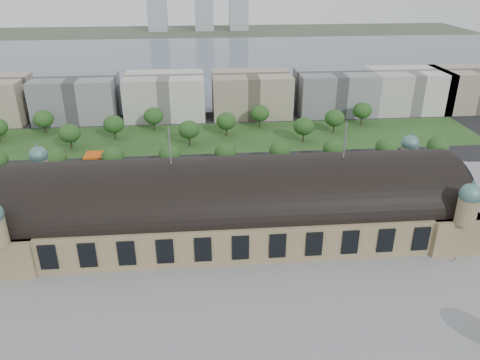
{
  "coord_description": "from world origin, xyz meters",
  "views": [
    {
      "loc": [
        -10.44,
        -135.49,
        82.84
      ],
      "look_at": [
        2.58,
        10.53,
        14.0
      ],
      "focal_mm": 35.0,
      "sensor_mm": 36.0,
      "label": 1
    }
  ],
  "objects": [
    {
      "name": "ground",
      "position": [
        0.0,
        0.0,
        0.0
      ],
      "size": [
        900.0,
        900.0,
        0.0
      ],
      "primitive_type": "plane",
      "color": "black",
      "rests_on": "ground"
    },
    {
      "name": "station",
      "position": [
        0.0,
        0.0,
        10.28
      ],
      "size": [
        150.0,
        48.4,
        44.3
      ],
      "color": "#96845D",
      "rests_on": "ground"
    },
    {
      "name": "plaza_south",
      "position": [
        10.0,
        -44.0,
        0.0
      ],
      "size": [
        190.0,
        48.0,
        0.12
      ],
      "primitive_type": "cube",
      "color": "gray",
      "rests_on": "ground"
    },
    {
      "name": "road_slab",
      "position": [
        -20.0,
        38.0,
        0.0
      ],
      "size": [
        260.0,
        26.0,
        0.1
      ],
      "primitive_type": "cube",
      "color": "black",
      "rests_on": "ground"
    },
    {
      "name": "grass_belt",
      "position": [
        -15.0,
        93.0,
        0.0
      ],
      "size": [
        300.0,
        45.0,
        0.1
      ],
      "primitive_type": "cube",
      "color": "#27471C",
      "rests_on": "ground"
    },
    {
      "name": "petrol_station",
      "position": [
        -53.91,
        65.28,
        2.95
      ],
      "size": [
        14.0,
        13.0,
        5.05
      ],
      "color": "#D14E0C",
      "rests_on": "ground"
    },
    {
      "name": "lake",
      "position": [
        0.0,
        298.0,
        0.0
      ],
      "size": [
        700.0,
        320.0,
        0.08
      ],
      "primitive_type": "cube",
      "color": "slate",
      "rests_on": "ground"
    },
    {
      "name": "far_shore",
      "position": [
        0.0,
        498.0,
        0.0
      ],
      "size": [
        700.0,
        120.0,
        0.14
      ],
      "primitive_type": "cube",
      "color": "#44513D",
      "rests_on": "ground"
    },
    {
      "name": "far_tower_right",
      "position": [
        45.0,
        508.0,
        37.5
      ],
      "size": [
        24.0,
        24.0,
        75.0
      ],
      "primitive_type": "cube",
      "color": "#9EA8B2",
      "rests_on": "ground"
    },
    {
      "name": "office_2",
      "position": [
        -80.0,
        133.0,
        12.0
      ],
      "size": [
        45.0,
        32.0,
        24.0
      ],
      "primitive_type": "cube",
      "color": "gray",
      "rests_on": "ground"
    },
    {
      "name": "office_3",
      "position": [
        -30.0,
        133.0,
        12.0
      ],
      "size": [
        45.0,
        32.0,
        24.0
      ],
      "primitive_type": "cube",
      "color": "silver",
      "rests_on": "ground"
    },
    {
      "name": "office_4",
      "position": [
        20.0,
        133.0,
        12.0
      ],
      "size": [
        45.0,
        32.0,
        24.0
      ],
      "primitive_type": "cube",
      "color": "tan",
      "rests_on": "ground"
    },
    {
      "name": "office_5",
      "position": [
        70.0,
        133.0,
        12.0
      ],
      "size": [
        45.0,
        32.0,
        24.0
      ],
      "primitive_type": "cube",
      "color": "gray",
      "rests_on": "ground"
    },
    {
      "name": "office_6",
      "position": [
        115.0,
        133.0,
        12.0
      ],
      "size": [
        45.0,
        32.0,
        24.0
      ],
      "primitive_type": "cube",
      "color": "silver",
      "rests_on": "ground"
    },
    {
      "name": "office_7",
      "position": [
        155.0,
        133.0,
        12.0
      ],
      "size": [
        45.0,
        32.0,
        24.0
      ],
      "primitive_type": "cube",
      "color": "tan",
      "rests_on": "ground"
    },
    {
      "name": "tree_row_2",
      "position": [
        -72.0,
        53.0,
        7.43
      ],
      "size": [
        9.6,
        9.6,
        11.52
      ],
      "color": "#2D2116",
      "rests_on": "ground"
    },
    {
      "name": "tree_row_3",
      "position": [
        -48.0,
        53.0,
        7.43
      ],
      "size": [
        9.6,
        9.6,
        11.52
      ],
      "color": "#2D2116",
      "rests_on": "ground"
    },
    {
      "name": "tree_row_4",
      "position": [
        -24.0,
        53.0,
        7.43
      ],
      "size": [
        9.6,
        9.6,
        11.52
      ],
      "color": "#2D2116",
      "rests_on": "ground"
    },
    {
      "name": "tree_row_5",
      "position": [
        0.0,
        53.0,
        7.43
      ],
      "size": [
        9.6,
        9.6,
        11.52
      ],
      "color": "#2D2116",
      "rests_on": "ground"
    },
    {
      "name": "tree_row_6",
      "position": [
        24.0,
        53.0,
        7.43
      ],
      "size": [
        9.6,
        9.6,
        11.52
      ],
      "color": "#2D2116",
      "rests_on": "ground"
    },
    {
      "name": "tree_row_7",
      "position": [
        48.0,
        53.0,
        7.43
      ],
      "size": [
        9.6,
        9.6,
        11.52
      ],
      "color": "#2D2116",
      "rests_on": "ground"
    },
    {
      "name": "tree_row_8",
      "position": [
        72.0,
        53.0,
        7.43
      ],
      "size": [
        9.6,
        9.6,
        11.52
      ],
      "color": "#2D2116",
      "rests_on": "ground"
    },
    {
      "name": "tree_row_9",
      "position": [
        96.0,
        53.0,
        7.43
      ],
      "size": [
        9.6,
        9.6,
        11.52
      ],
      "color": "#2D2116",
      "rests_on": "ground"
    },
    {
      "name": "tree_belt_2",
      "position": [
        -92.0,
        107.0,
        8.05
      ],
      "size": [
        10.4,
        10.4,
        12.48
      ],
      "color": "#2D2116",
      "rests_on": "ground"
    },
    {
      "name": "tree_belt_3",
      "position": [
        -73.0,
        83.0,
        8.05
      ],
      "size": [
        10.4,
        10.4,
        12.48
      ],
      "color": "#2D2116",
      "rests_on": "ground"
    },
    {
      "name": "tree_belt_4",
      "position": [
        -54.0,
        95.0,
        8.05
      ],
      "size": [
        10.4,
        10.4,
        12.48
      ],
      "color": "#2D2116",
      "rests_on": "ground"
    },
    {
      "name": "tree_belt_5",
      "position": [
        -35.0,
        107.0,
        8.05
      ],
      "size": [
        10.4,
        10.4,
        12.48
      ],
      "color": "#2D2116",
      "rests_on": "ground"
    },
    {
      "name": "tree_belt_6",
      "position": [
        -16.0,
        83.0,
        8.05
      ],
      "size": [
        10.4,
        10.4,
        12.48
      ],
      "color": "#2D2116",
      "rests_on": "ground"
    },
    {
      "name": "tree_belt_7",
      "position": [
        3.0,
        95.0,
        8.05
      ],
      "size": [
        10.4,
        10.4,
        12.48
      ],
      "color": "#2D2116",
      "rests_on": "ground"
    },
    {
      "name": "tree_belt_8",
      "position": [
        22.0,
        107.0,
        8.05
      ],
      "size": [
        10.4,
        10.4,
        12.48
      ],
      "color": "#2D2116",
      "rests_on": "ground"
    },
    {
      "name": "tree_belt_9",
      "position": [
        41.0,
        83.0,
        8.05
      ],
      "size": [
        10.4,
        10.4,
        12.48
      ],
      "color": "#2D2116",
      "rests_on": "ground"
    },
    {
      "name": "tree_belt_10",
      "position": [
        60.0,
        95.0,
        8.05
      ],
      "size": [
        10.4,
        10.4,
        12.48
      ],
      "color": "#2D2116",
      "rests_on": "ground"
    },
    {
      "name": "tree_belt_11",
      "position": [
        79.0,
        107.0,
        8.05
      ],
      "size": [
        10.4,
        10.4,
        12.48
      ],
      "color": "#2D2116",
      "rests_on": "ground"
    },
    {
      "name": "traffic_car_2",
      "position": [
        -68.53,
        31.68,
        0.69
      ],
      "size": [
        5.18,
        2.81,
        1.38
      ],
      "primitive_type": "imported",
      "rotation": [
        0.0,
        0.0,
        -1.46
      ],
      "color": "black",
      "rests_on": "ground"
    },
    {
      "name": "traffic_car_3",
      "position": [
        -12.53,
        38.65,
        0.74
      ],
      "size": [
        5.15,
        2.17,
        1.48
      ],
      "primitive_type": "imported",
      "rotation": [
        0.0,
        0.0,
        1.59
      ],
      "color": "maroon",
      "rests_on": "ground"
    },
    {
      "name": "traffic_car_4",
      "position": [
        1.93,
        36.79,
        0.64
      ],
      "size": [
        3.85,
        1.81,
        1.27
      ],
      "primitive_type": "imported",
      "rotation": [
        0.0,
        0.0,
        -1.49
      ],
      "color": "#1A1F48",
      "rests_on": "ground"
    },
    {
      "name": "traffic_car_5",
      "position": [
        46.87,
        43.93,
        0.7
      ],
      "size": [
        4.34,
        1.82,
        1.39
      ],
      "primitive_type": "imported",
      "rotation": [
        0.0,
        0.0,
        1.65
      ],
      "color": "#56595D",
      "rests_on": "ground"
    },
    {
      "name": "traffic_car_6",
      "position": [
        84.72,
        29.0,
        0.68
      ],
      "size": [
        4.91,
        2.29,
        1.36
      ],
      "primitive_type": "imported",
      "rotation": [
        0.0,
        0.0,
        -1.56
      ],
      "color": "silver",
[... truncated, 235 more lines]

